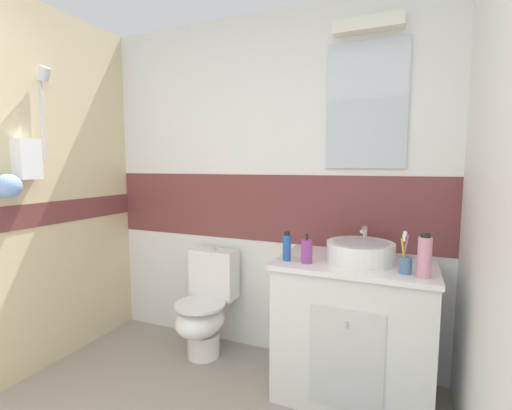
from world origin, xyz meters
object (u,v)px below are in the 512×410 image
at_px(soap_dispenser, 307,251).
at_px(deodorant_spray_can, 287,247).
at_px(shampoo_bottle_tall, 425,256).
at_px(toothbrush_cup, 405,262).
at_px(toilet, 206,307).
at_px(sink_basin, 360,251).

relative_size(soap_dispenser, deodorant_spray_can, 1.01).
distance_m(soap_dispenser, shampoo_bottle_tall, 0.62).
relative_size(toothbrush_cup, soap_dispenser, 1.28).
height_order(toothbrush_cup, soap_dispenser, toothbrush_cup).
height_order(soap_dispenser, shampoo_bottle_tall, shampoo_bottle_tall).
distance_m(toothbrush_cup, soap_dispenser, 0.53).
height_order(toilet, shampoo_bottle_tall, shampoo_bottle_tall).
height_order(toothbrush_cup, deodorant_spray_can, toothbrush_cup).
bearing_deg(shampoo_bottle_tall, soap_dispenser, 177.07).
bearing_deg(shampoo_bottle_tall, toothbrush_cup, 158.03).
distance_m(toilet, deodorant_spray_can, 0.93).
bearing_deg(soap_dispenser, toothbrush_cup, 0.40).
relative_size(toilet, deodorant_spray_can, 4.48).
distance_m(toothbrush_cup, shampoo_bottle_tall, 0.11).
relative_size(sink_basin, toothbrush_cup, 1.93).
relative_size(sink_basin, deodorant_spray_can, 2.49).
xyz_separation_m(soap_dispenser, deodorant_spray_can, (-0.12, 0.00, 0.01)).
height_order(toilet, deodorant_spray_can, deodorant_spray_can).
relative_size(deodorant_spray_can, shampoo_bottle_tall, 0.77).
bearing_deg(toilet, shampoo_bottle_tall, -9.70).
height_order(toilet, toothbrush_cup, toothbrush_cup).
bearing_deg(toothbrush_cup, deodorant_spray_can, -179.88).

